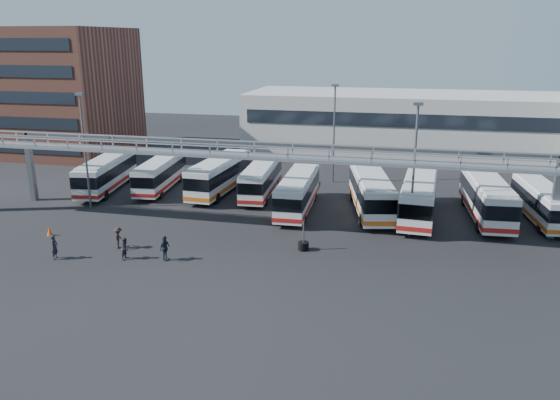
% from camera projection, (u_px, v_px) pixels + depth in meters
% --- Properties ---
extents(ground, '(140.00, 140.00, 0.00)m').
position_uv_depth(ground, '(233.00, 256.00, 38.20)').
color(ground, black).
rests_on(ground, ground).
extents(gantry, '(51.40, 5.15, 7.10)m').
position_uv_depth(gantry, '(255.00, 161.00, 42.12)').
color(gantry, gray).
rests_on(gantry, ground).
extents(apartment_building, '(18.00, 15.00, 16.00)m').
position_uv_depth(apartment_building, '(54.00, 91.00, 71.33)').
color(apartment_building, brown).
rests_on(apartment_building, ground).
extents(warehouse, '(42.00, 14.00, 8.00)m').
position_uv_depth(warehouse, '(412.00, 125.00, 69.95)').
color(warehouse, '#9E9E99').
rests_on(warehouse, ground).
extents(light_pole_left, '(0.70, 0.35, 10.21)m').
position_uv_depth(light_pole_left, '(85.00, 145.00, 47.52)').
color(light_pole_left, '#4C4F54').
rests_on(light_pole_left, ground).
extents(light_pole_mid, '(0.70, 0.35, 10.21)m').
position_uv_depth(light_pole_mid, '(414.00, 163.00, 40.51)').
color(light_pole_mid, '#4C4F54').
rests_on(light_pole_mid, ground).
extents(light_pole_back, '(0.70, 0.35, 10.21)m').
position_uv_depth(light_pole_back, '(334.00, 128.00, 56.25)').
color(light_pole_back, '#4C4F54').
rests_on(light_pole_back, ground).
extents(bus_1, '(4.14, 11.08, 3.29)m').
position_uv_depth(bus_1, '(106.00, 173.00, 54.24)').
color(bus_1, silver).
rests_on(bus_1, ground).
extents(bus_2, '(3.43, 10.33, 3.08)m').
position_uv_depth(bus_2, '(160.00, 173.00, 54.60)').
color(bus_2, silver).
rests_on(bus_2, ground).
extents(bus_3, '(3.18, 11.33, 3.41)m').
position_uv_depth(bus_3, '(219.00, 174.00, 53.40)').
color(bus_3, silver).
rests_on(bus_3, ground).
extents(bus_4, '(3.06, 10.36, 3.10)m').
position_uv_depth(bus_4, '(261.00, 178.00, 52.50)').
color(bus_4, silver).
rests_on(bus_4, ground).
extents(bus_5, '(2.82, 10.67, 3.22)m').
position_uv_depth(bus_5, '(298.00, 191.00, 47.71)').
color(bus_5, silver).
rests_on(bus_5, ground).
extents(bus_6, '(4.91, 11.74, 3.48)m').
position_uv_depth(bus_6, '(371.00, 191.00, 47.28)').
color(bus_6, silver).
rests_on(bus_6, ground).
extents(bus_7, '(3.35, 11.53, 3.46)m').
position_uv_depth(bus_7, '(419.00, 196.00, 45.80)').
color(bus_7, silver).
rests_on(bus_7, ground).
extents(bus_8, '(3.44, 11.57, 3.47)m').
position_uv_depth(bus_8, '(487.00, 197.00, 45.62)').
color(bus_8, silver).
rests_on(bus_8, ground).
extents(bus_9, '(3.36, 10.16, 3.03)m').
position_uv_depth(bus_9, '(542.00, 202.00, 45.03)').
color(bus_9, silver).
rests_on(bus_9, ground).
extents(pedestrian_a, '(0.51, 0.69, 1.73)m').
position_uv_depth(pedestrian_a, '(54.00, 247.00, 37.46)').
color(pedestrian_a, black).
rests_on(pedestrian_a, ground).
extents(pedestrian_b, '(0.71, 0.84, 1.54)m').
position_uv_depth(pedestrian_b, '(126.00, 248.00, 37.47)').
color(pedestrian_b, '#2D2432').
rests_on(pedestrian_b, ground).
extents(pedestrian_c, '(0.86, 1.16, 1.61)m').
position_uv_depth(pedestrian_c, '(118.00, 238.00, 39.37)').
color(pedestrian_c, black).
rests_on(pedestrian_c, ground).
extents(pedestrian_d, '(0.61, 1.09, 1.76)m').
position_uv_depth(pedestrian_d, '(165.00, 248.00, 37.22)').
color(pedestrian_d, '#19232D').
rests_on(pedestrian_d, ground).
extents(cone_right, '(0.51, 0.51, 0.68)m').
position_uv_depth(cone_right, '(49.00, 231.00, 42.07)').
color(cone_right, '#F0530D').
rests_on(cone_right, ground).
extents(tire_stack, '(0.77, 0.77, 2.20)m').
position_uv_depth(tire_stack, '(303.00, 245.00, 39.17)').
color(tire_stack, black).
rests_on(tire_stack, ground).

